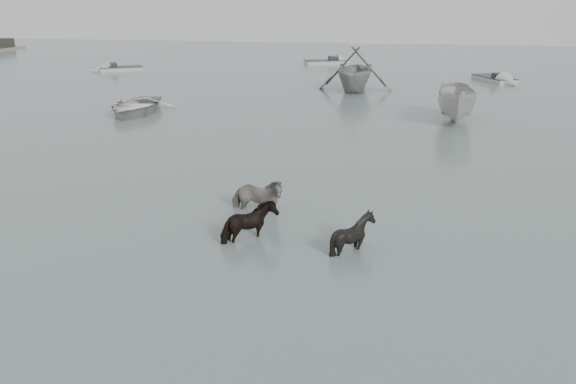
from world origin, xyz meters
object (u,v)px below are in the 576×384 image
object	(u,v)px
pony_black	(353,226)
pony_pinto	(256,188)
pony_dark	(250,217)
rowboat_lead	(135,104)

from	to	relation	value
pony_black	pony_pinto	bearing A→B (deg)	49.92
pony_black	pony_dark	bearing A→B (deg)	83.42
pony_pinto	pony_black	xyz separation A→B (m)	(3.03, -2.10, -0.09)
pony_dark	pony_black	world-z (taller)	same
pony_dark	rowboat_lead	world-z (taller)	pony_dark
rowboat_lead	pony_black	bearing A→B (deg)	-54.83
pony_pinto	rowboat_lead	bearing A→B (deg)	44.62
pony_black	rowboat_lead	distance (m)	20.70
pony_dark	rowboat_lead	xyz separation A→B (m)	(-10.84, 15.62, -0.12)
pony_pinto	pony_black	bearing A→B (deg)	-117.77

